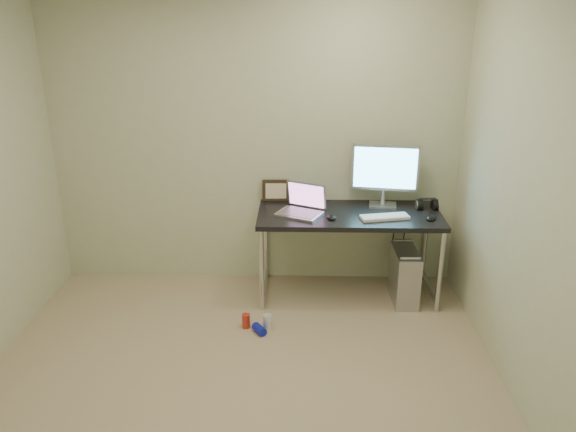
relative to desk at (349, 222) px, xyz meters
The scene contains 18 objects.
floor 1.76m from the desk, 119.32° to the right, with size 3.50×3.50×0.00m, color tan.
wall_back 1.04m from the desk, 157.50° to the left, with size 3.50×0.02×2.50m, color beige.
wall_right 1.81m from the desk, 56.13° to the right, with size 0.02×3.50×2.50m, color beige.
desk is the anchor object (origin of this frame).
tower_computer 0.65m from the desk, 11.41° to the right, with size 0.20×0.44×0.48m.
cable_a 0.57m from the desk, 33.54° to the left, with size 0.01×0.01×0.70m, color black.
cable_b 0.64m from the desk, 26.91° to the left, with size 0.01×0.01×0.72m, color black.
can_red 1.17m from the desk, 145.26° to the right, with size 0.06×0.06×0.11m, color red.
can_white 1.07m from the desk, 137.76° to the right, with size 0.07×0.07×0.13m, color silver.
can_blue 1.15m from the desk, 137.69° to the right, with size 0.07×0.07×0.12m, color #121BC4.
laptop 0.42m from the desk, behind, with size 0.44×0.41×0.24m.
monitor 0.53m from the desk, 31.89° to the left, with size 0.57×0.20×0.53m.
keyboard 0.31m from the desk, 24.30° to the right, with size 0.39×0.13×0.02m, color white.
mouse_right 0.66m from the desk, 11.97° to the right, with size 0.07×0.12×0.04m, color black.
mouse_left 0.23m from the desk, 139.51° to the right, with size 0.07×0.12×0.04m, color black.
headphones 0.68m from the desk, ahead, with size 0.18×0.11×0.12m.
picture_frame 0.71m from the desk, 155.00° to the left, with size 0.24×0.03×0.19m, color black.
webcam 0.52m from the desk, 150.49° to the left, with size 0.04×0.03×0.11m.
Camera 1 is at (0.39, -2.93, 2.36)m, focal length 35.00 mm.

